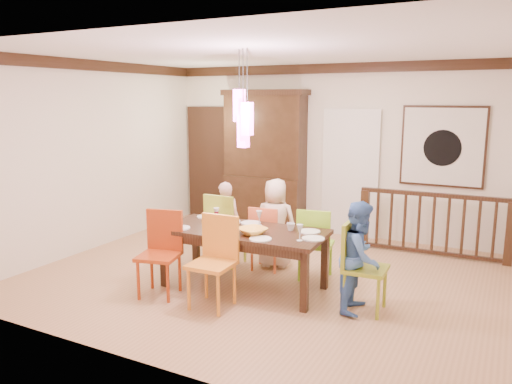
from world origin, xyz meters
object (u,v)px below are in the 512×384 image
at_px(china_hutch, 265,160).
at_px(balustrade, 433,223).
at_px(person_far_left, 225,222).
at_px(chair_far_left, 227,224).
at_px(chair_end_right, 366,261).
at_px(person_far_mid, 275,223).
at_px(person_end_right, 360,257).
at_px(dining_table, 244,236).

height_order(china_hutch, balustrade, china_hutch).
xyz_separation_m(china_hutch, balustrade, (2.98, -0.35, -0.74)).
bearing_deg(person_far_left, china_hutch, -101.42).
bearing_deg(balustrade, person_far_left, -149.99).
bearing_deg(chair_far_left, chair_end_right, 163.67).
bearing_deg(china_hutch, person_far_left, -79.81).
distance_m(person_far_mid, person_end_right, 1.72).
relative_size(china_hutch, person_end_right, 2.00).
relative_size(dining_table, person_far_left, 1.76).
bearing_deg(dining_table, china_hutch, 108.81).
bearing_deg(dining_table, person_far_left, 130.28).
bearing_deg(china_hutch, chair_far_left, -78.08).
distance_m(dining_table, china_hutch, 3.04).
relative_size(dining_table, chair_end_right, 2.05).
height_order(balustrade, person_far_mid, person_far_mid).
relative_size(balustrade, person_far_mid, 1.75).
bearing_deg(person_far_left, person_end_right, 138.54).
distance_m(person_far_left, person_end_right, 2.34).
bearing_deg(person_far_mid, dining_table, 80.52).
height_order(dining_table, chair_end_right, chair_end_right).
relative_size(balustrade, person_end_right, 1.76).
relative_size(chair_end_right, person_end_right, 0.81).
bearing_deg(chair_far_left, dining_table, 134.53).
bearing_deg(balustrade, china_hutch, 171.44).
height_order(chair_far_left, person_far_left, person_far_left).
bearing_deg(chair_far_left, person_far_left, -50.98).
distance_m(chair_end_right, person_far_mid, 1.77).
distance_m(china_hutch, person_far_left, 2.12).
distance_m(balustrade, person_far_mid, 2.43).
xyz_separation_m(balustrade, person_far_mid, (-1.88, -1.53, 0.13)).
relative_size(chair_far_left, china_hutch, 0.42).
xyz_separation_m(chair_end_right, person_far_mid, (-1.53, 0.89, 0.05)).
distance_m(dining_table, chair_end_right, 1.53).
height_order(china_hutch, person_far_left, china_hutch).
bearing_deg(dining_table, chair_end_right, -2.28).
height_order(chair_far_left, balustrade, chair_far_left).
relative_size(chair_end_right, balustrade, 0.46).
height_order(dining_table, person_far_left, person_far_left).
distance_m(person_far_left, person_far_mid, 0.75).
distance_m(dining_table, chair_far_left, 0.95).
bearing_deg(person_far_mid, person_far_left, -0.93).
relative_size(balustrade, person_far_left, 1.87).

